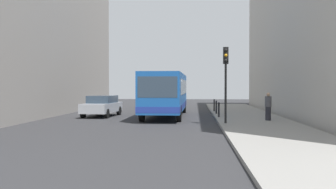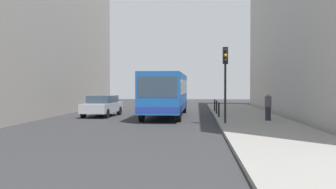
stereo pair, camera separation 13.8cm
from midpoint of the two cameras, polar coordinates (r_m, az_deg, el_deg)
ground_plane at (r=24.05m, az=-0.71°, el=-3.88°), size 80.00×80.00×0.00m
sidewalk at (r=24.21m, az=12.16°, el=-3.70°), size 4.40×40.00×0.15m
building_left at (r=31.60m, az=-21.89°, el=12.73°), size 7.00×32.00×16.98m
building_right at (r=29.90m, az=22.96°, el=10.85°), size 7.00×32.00×14.38m
bus at (r=27.24m, az=-0.44°, el=0.35°), size 2.65×11.05×3.00m
car_beside_bus at (r=27.69m, az=-9.86°, el=-1.60°), size 2.14×4.53×1.48m
traffic_light at (r=20.99m, az=8.34°, el=3.57°), size 0.28×0.33×4.10m
bollard_near at (r=25.19m, az=7.37°, el=-2.23°), size 0.11×0.11×0.95m
bollard_mid at (r=28.18m, az=7.01°, el=-1.87°), size 0.11×0.11×0.95m
bollard_far at (r=31.16m, az=6.72°, el=-1.57°), size 0.11×0.11×0.95m
pedestrian_near_signal at (r=23.22m, az=14.44°, el=-1.74°), size 0.38×0.38×1.62m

